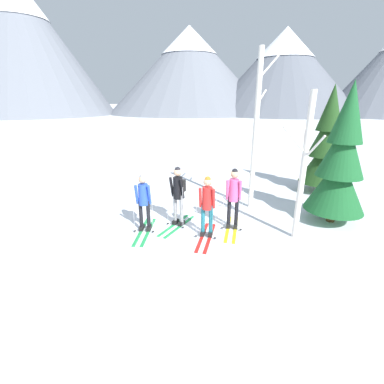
{
  "coord_description": "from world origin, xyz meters",
  "views": [
    {
      "loc": [
        1.03,
        -7.28,
        3.7
      ],
      "look_at": [
        0.18,
        0.4,
        1.05
      ],
      "focal_mm": 25.45,
      "sensor_mm": 36.0,
      "label": 1
    }
  ],
  "objects_px": {
    "pine_tree_mid": "(326,145)",
    "pine_tree_near": "(341,162)",
    "skier_in_black": "(178,193)",
    "birch_tree_slender": "(303,167)",
    "skier_in_red": "(207,203)",
    "skier_in_pink": "(234,195)",
    "birch_tree_tall": "(256,132)",
    "skier_in_blue": "(144,200)"
  },
  "relations": [
    {
      "from": "skier_in_blue",
      "to": "skier_in_pink",
      "type": "bearing_deg",
      "value": 9.7
    },
    {
      "from": "skier_in_pink",
      "to": "pine_tree_mid",
      "type": "distance_m",
      "value": 5.45
    },
    {
      "from": "skier_in_black",
      "to": "birch_tree_tall",
      "type": "relative_size",
      "value": 0.35
    },
    {
      "from": "skier_in_blue",
      "to": "birch_tree_slender",
      "type": "bearing_deg",
      "value": 0.75
    },
    {
      "from": "skier_in_red",
      "to": "birch_tree_tall",
      "type": "height_order",
      "value": "birch_tree_tall"
    },
    {
      "from": "pine_tree_near",
      "to": "birch_tree_tall",
      "type": "height_order",
      "value": "birch_tree_tall"
    },
    {
      "from": "skier_in_pink",
      "to": "skier_in_blue",
      "type": "bearing_deg",
      "value": -170.3
    },
    {
      "from": "skier_in_blue",
      "to": "birch_tree_slender",
      "type": "relative_size",
      "value": 0.45
    },
    {
      "from": "birch_tree_slender",
      "to": "skier_in_red",
      "type": "bearing_deg",
      "value": -175.2
    },
    {
      "from": "skier_in_blue",
      "to": "pine_tree_mid",
      "type": "height_order",
      "value": "pine_tree_mid"
    },
    {
      "from": "skier_in_blue",
      "to": "birch_tree_tall",
      "type": "bearing_deg",
      "value": 34.19
    },
    {
      "from": "skier_in_blue",
      "to": "skier_in_red",
      "type": "height_order",
      "value": "skier_in_red"
    },
    {
      "from": "birch_tree_tall",
      "to": "birch_tree_slender",
      "type": "height_order",
      "value": "birch_tree_tall"
    },
    {
      "from": "skier_in_red",
      "to": "pine_tree_mid",
      "type": "bearing_deg",
      "value": 44.8
    },
    {
      "from": "birch_tree_slender",
      "to": "skier_in_pink",
      "type": "bearing_deg",
      "value": 167.58
    },
    {
      "from": "skier_in_blue",
      "to": "skier_in_black",
      "type": "relative_size",
      "value": 0.96
    },
    {
      "from": "pine_tree_near",
      "to": "birch_tree_slender",
      "type": "xyz_separation_m",
      "value": [
        -1.4,
        -1.19,
        0.09
      ]
    },
    {
      "from": "pine_tree_mid",
      "to": "birch_tree_tall",
      "type": "height_order",
      "value": "birch_tree_tall"
    },
    {
      "from": "pine_tree_near",
      "to": "birch_tree_tall",
      "type": "relative_size",
      "value": 0.81
    },
    {
      "from": "skier_in_red",
      "to": "pine_tree_near",
      "type": "relative_size",
      "value": 0.42
    },
    {
      "from": "birch_tree_tall",
      "to": "pine_tree_mid",
      "type": "bearing_deg",
      "value": 34.35
    },
    {
      "from": "pine_tree_mid",
      "to": "pine_tree_near",
      "type": "bearing_deg",
      "value": -101.33
    },
    {
      "from": "pine_tree_near",
      "to": "birch_tree_tall",
      "type": "bearing_deg",
      "value": 158.22
    },
    {
      "from": "skier_in_blue",
      "to": "pine_tree_mid",
      "type": "xyz_separation_m",
      "value": [
        6.3,
        4.29,
        0.98
      ]
    },
    {
      "from": "skier_in_red",
      "to": "pine_tree_mid",
      "type": "relative_size",
      "value": 0.42
    },
    {
      "from": "skier_in_pink",
      "to": "birch_tree_slender",
      "type": "distance_m",
      "value": 2.02
    },
    {
      "from": "skier_in_black",
      "to": "birch_tree_slender",
      "type": "height_order",
      "value": "birch_tree_slender"
    },
    {
      "from": "birch_tree_tall",
      "to": "birch_tree_slender",
      "type": "bearing_deg",
      "value": -64.66
    },
    {
      "from": "skier_in_black",
      "to": "birch_tree_slender",
      "type": "relative_size",
      "value": 0.47
    },
    {
      "from": "skier_in_black",
      "to": "pine_tree_near",
      "type": "relative_size",
      "value": 0.44
    },
    {
      "from": "pine_tree_near",
      "to": "skier_in_blue",
      "type": "bearing_deg",
      "value": -167.61
    },
    {
      "from": "pine_tree_near",
      "to": "pine_tree_mid",
      "type": "relative_size",
      "value": 0.99
    },
    {
      "from": "birch_tree_tall",
      "to": "skier_in_pink",
      "type": "bearing_deg",
      "value": -111.67
    },
    {
      "from": "skier_in_blue",
      "to": "skier_in_black",
      "type": "bearing_deg",
      "value": 27.01
    },
    {
      "from": "skier_in_pink",
      "to": "birch_tree_slender",
      "type": "bearing_deg",
      "value": -12.42
    },
    {
      "from": "skier_in_black",
      "to": "pine_tree_near",
      "type": "distance_m",
      "value": 4.91
    },
    {
      "from": "pine_tree_mid",
      "to": "birch_tree_slender",
      "type": "relative_size",
      "value": 1.09
    },
    {
      "from": "pine_tree_near",
      "to": "skier_in_black",
      "type": "bearing_deg",
      "value": -170.71
    },
    {
      "from": "skier_in_pink",
      "to": "skier_in_black",
      "type": "bearing_deg",
      "value": 178.84
    },
    {
      "from": "pine_tree_mid",
      "to": "skier_in_blue",
      "type": "bearing_deg",
      "value": -145.73
    },
    {
      "from": "skier_in_pink",
      "to": "birch_tree_slender",
      "type": "xyz_separation_m",
      "value": [
        1.73,
        -0.38,
        0.96
      ]
    },
    {
      "from": "birch_tree_tall",
      "to": "skier_in_blue",
      "type": "bearing_deg",
      "value": -145.81
    }
  ]
}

